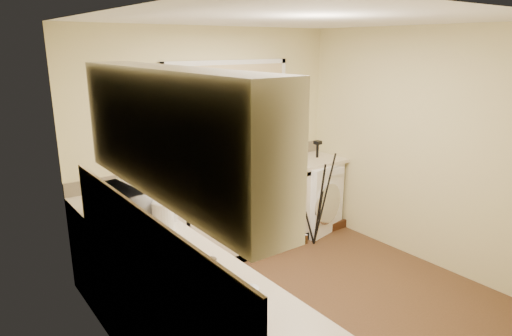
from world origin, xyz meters
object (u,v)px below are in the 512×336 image
Objects in this scene: soap_bottle_green at (271,138)px; steel_jar at (194,272)px; plant_c at (235,146)px; cup_back at (300,156)px; glass_jug at (250,300)px; plant_a at (184,155)px; plant_d at (253,143)px; cup_left at (210,266)px; washing_machine at (310,196)px; kettle at (163,217)px; dish_rack at (279,163)px; microwave at (133,203)px; laptop at (171,179)px; plant_b at (216,149)px; soap_bottle_clear at (279,140)px; tripod at (316,194)px.

steel_jar is at bearing -137.61° from soap_bottle_green.
cup_back is (0.84, -0.17, -0.21)m from plant_c.
glass_jug is 2.55m from plant_a.
plant_d is (1.79, 2.41, 0.18)m from glass_jug.
cup_left is (-2.00, -1.91, -0.24)m from soap_bottle_green.
plant_a is at bearing 66.24° from cup_left.
washing_machine is at bearing -19.33° from plant_d.
kettle is 2.11m from dish_rack.
microwave is at bearing -158.49° from soap_bottle_green.
washing_machine is at bearing 33.47° from steel_jar.
kettle reaches higher than dish_rack.
laptop is 0.92m from plant_c.
plant_c reaches higher than glass_jug.
cup_back is (2.37, 2.23, -0.02)m from glass_jug.
laptop is 0.85× the size of dish_rack.
plant_d is at bearing 130.29° from dish_rack.
microwave is 4.16× the size of cup_back.
washing_machine is at bearing -6.27° from laptop.
plant_b reaches higher than soap_bottle_clear.
laptop is 0.33m from plant_a.
plant_c is 2.43m from cup_left.
plant_a is at bearing 153.34° from tripod.
kettle is 0.35m from microwave.
glass_jug is at bearing -126.57° from plant_d.
kettle is 2.46m from cup_back.
washing_machine is 0.70m from dish_rack.
plant_b is 2.07× the size of cup_left.
plant_c is 0.64m from soap_bottle_clear.
tripod is 2.35× the size of microwave.
plant_b is at bearing 160.17° from dish_rack.
plant_c is 0.84× the size of soap_bottle_green.
soap_bottle_clear is at bearing -76.50° from microwave.
laptop is at bearing -166.39° from plant_b.
plant_a and plant_d have the same top height.
plant_d is (0.51, 0.01, 0.00)m from plant_b.
dish_rack is 0.34m from soap_bottle_clear.
soap_bottle_green is (2.04, 0.81, 0.14)m from microwave.
cup_left is (-2.17, -1.29, 0.33)m from tripod.
plant_a is at bearing -179.06° from plant_c.
dish_rack is (-0.49, 0.02, 0.50)m from washing_machine.
laptop is 2.63× the size of glass_jug.
plant_b is at bearing 57.25° from cup_left.
washing_machine is 0.51m from tripod.
cup_left is at bearing -132.17° from plant_d.
kettle is 1.38m from plant_a.
soap_bottle_clear reaches higher than glass_jug.
tripod is (1.57, -0.47, -0.35)m from laptop.
plant_b is at bearing -179.67° from soap_bottle_green.
steel_jar reaches higher than dish_rack.
plant_c is at bearing -177.59° from plant_d.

